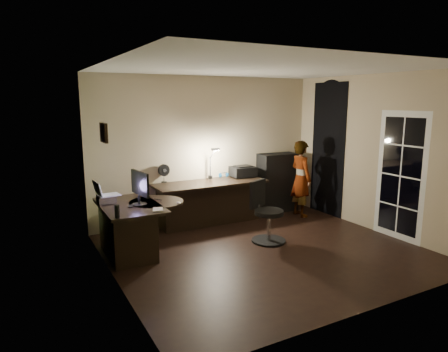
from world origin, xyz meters
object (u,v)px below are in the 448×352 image
person (301,179)px  cabinet (277,182)px  office_chair (269,212)px  desk_left (131,230)px  desk_right (211,203)px  monitor (139,193)px

person → cabinet: bearing=23.5°
cabinet → office_chair: 1.91m
desk_left → person: 3.55m
desk_right → office_chair: bearing=-73.3°
desk_right → cabinet: bearing=5.2°
monitor → office_chair: bearing=-19.1°
desk_right → monitor: bearing=-150.9°
desk_left → office_chair: office_chair is taller
desk_left → monitor: bearing=-41.2°
office_chair → cabinet: bearing=25.9°
desk_left → person: bearing=7.3°
desk_right → cabinet: 1.63m
person → office_chair: bearing=128.0°
cabinet → desk_left: bearing=-161.4°
office_chair → person: size_ratio=0.66×
monitor → desk_right: bearing=22.1°
desk_left → person: person is taller
office_chair → person: 1.71m
desk_right → office_chair: size_ratio=2.12×
desk_left → cabinet: 3.46m
desk_left → cabinet: (3.33, 0.94, 0.22)m
office_chair → monitor: bearing=143.7°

